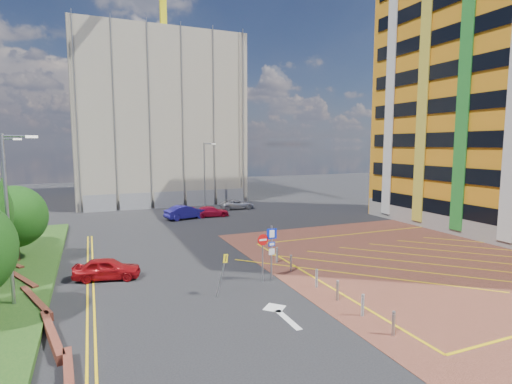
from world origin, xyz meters
TOP-DOWN VIEW (x-y plane):
  - ground at (0.00, 0.00)m, footprint 140.00×140.00m
  - forecourt at (14.00, 0.00)m, footprint 26.00×26.00m
  - retaining_wall at (-11.80, 2.00)m, footprint 6.06×20.33m
  - tree_c at (-13.50, 10.00)m, footprint 4.00×4.00m
  - lamp_left_near at (-12.42, 2.00)m, footprint 1.53×0.16m
  - lamp_left_far at (-14.42, 12.00)m, footprint 1.53×0.16m
  - lamp_back at (4.08, 28.00)m, footprint 1.53×0.16m
  - sign_cluster at (0.30, 0.98)m, footprint 1.17×0.12m
  - warning_sign at (-2.82, -0.25)m, footprint 0.74×0.42m
  - bollard_row at (2.30, -1.67)m, footprint 0.14×11.14m
  - construction_building at (0.00, 40.00)m, footprint 21.20×19.20m
  - tower_crane at (2.00, 39.44)m, footprint 1.60×35.00m
  - construction_fence at (1.00, 30.00)m, footprint 21.60×0.06m
  - car_red_left at (-8.22, 4.87)m, footprint 3.97×2.30m
  - car_blue_back at (0.22, 21.79)m, footprint 4.64×2.50m
  - car_red_back at (3.03, 22.03)m, footprint 3.95×1.74m
  - car_silver_back at (7.41, 25.82)m, footprint 4.19×2.10m

SIDE VIEW (x-z plane):
  - ground at x=0.00m, z-range 0.00..0.00m
  - forecourt at x=14.00m, z-range 0.00..0.02m
  - retaining_wall at x=-11.80m, z-range 0.00..0.40m
  - bollard_row at x=2.30m, z-range 0.02..0.92m
  - car_red_back at x=3.03m, z-range 0.00..1.13m
  - car_silver_back at x=7.41m, z-range 0.00..1.14m
  - car_red_left at x=-8.22m, z-range 0.00..1.27m
  - car_blue_back at x=0.22m, z-range 0.00..1.45m
  - construction_fence at x=1.00m, z-range 0.00..2.00m
  - warning_sign at x=-2.82m, z-range 0.30..2.55m
  - sign_cluster at x=0.30m, z-range 0.35..3.55m
  - tree_c at x=-13.50m, z-range 0.74..5.64m
  - lamp_back at x=4.08m, z-range 0.36..8.36m
  - lamp_left_near at x=-12.42m, z-range 0.66..8.66m
  - lamp_left_far at x=-14.42m, z-range 0.66..8.66m
  - construction_building at x=0.00m, z-range 0.00..22.00m
  - tower_crane at x=2.00m, z-range 8.15..43.55m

